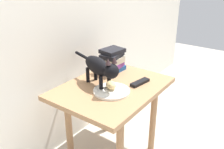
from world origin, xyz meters
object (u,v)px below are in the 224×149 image
object	(u,v)px
plate	(112,91)
bread_roll	(111,85)
side_table	(112,97)
cat	(100,67)
tv_remote	(140,82)
book_stack	(112,61)

from	to	relation	value
plate	bread_roll	bearing A→B (deg)	48.75
side_table	cat	distance (m)	0.23
plate	side_table	bearing A→B (deg)	34.25
side_table	tv_remote	size ratio (longest dim) A/B	4.88
plate	bread_roll	size ratio (longest dim) A/B	2.82
side_table	book_stack	distance (m)	0.29
tv_remote	book_stack	bearing A→B (deg)	86.32
bread_roll	book_stack	world-z (taller)	book_stack
cat	tv_remote	bearing A→B (deg)	-45.60
side_table	tv_remote	xyz separation A→B (m)	(0.13, -0.13, 0.09)
bread_roll	cat	distance (m)	0.13
side_table	book_stack	size ratio (longest dim) A/B	3.72
book_stack	tv_remote	distance (m)	0.29
side_table	bread_roll	bearing A→B (deg)	-149.47
cat	tv_remote	xyz separation A→B (m)	(0.18, -0.19, -0.12)
tv_remote	bread_roll	bearing A→B (deg)	163.34
plate	cat	bearing A→B (deg)	78.32
side_table	tv_remote	bearing A→B (deg)	-44.40
cat	plate	bearing A→B (deg)	-101.68
plate	tv_remote	world-z (taller)	tv_remote
plate	cat	size ratio (longest dim) A/B	0.49
tv_remote	side_table	bearing A→B (deg)	145.29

